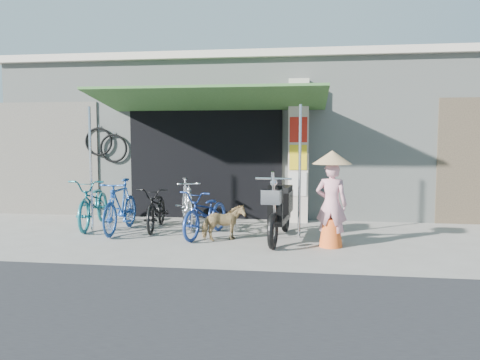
# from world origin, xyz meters

# --- Properties ---
(ground) EXTENTS (80.00, 80.00, 0.00)m
(ground) POSITION_xyz_m (0.00, 0.00, 0.00)
(ground) COLOR gray
(ground) RESTS_ON ground
(bicycle_shop) EXTENTS (12.30, 5.30, 3.66)m
(bicycle_shop) POSITION_xyz_m (-0.00, 5.09, 1.83)
(bicycle_shop) COLOR #959B94
(bicycle_shop) RESTS_ON ground
(shop_pillar) EXTENTS (0.42, 0.44, 3.00)m
(shop_pillar) POSITION_xyz_m (0.85, 2.45, 1.50)
(shop_pillar) COLOR beige
(shop_pillar) RESTS_ON ground
(awning) EXTENTS (4.60, 1.88, 2.72)m
(awning) POSITION_xyz_m (-0.90, 1.63, 2.51)
(awning) COLOR #315B29
(awning) RESTS_ON ground
(neighbour_left) EXTENTS (2.60, 0.06, 2.60)m
(neighbour_left) POSITION_xyz_m (-5.00, 2.59, 1.30)
(neighbour_left) COLOR #6B665B
(neighbour_left) RESTS_ON ground
(bike_teal) EXTENTS (0.95, 1.95, 0.98)m
(bike_teal) POSITION_xyz_m (-3.15, 1.18, 0.49)
(bike_teal) COLOR #176069
(bike_teal) RESTS_ON ground
(bike_blue) EXTENTS (0.50, 1.68, 1.00)m
(bike_blue) POSITION_xyz_m (-2.44, 0.77, 0.50)
(bike_blue) COLOR #224E9F
(bike_blue) RESTS_ON ground
(bike_black) EXTENTS (0.75, 1.66, 0.84)m
(bike_black) POSITION_xyz_m (-1.85, 1.14, 0.42)
(bike_black) COLOR black
(bike_black) RESTS_ON ground
(bike_silver) EXTENTS (1.01, 1.67, 0.97)m
(bike_silver) POSITION_xyz_m (-1.35, 1.51, 0.49)
(bike_silver) COLOR silver
(bike_silver) RESTS_ON ground
(bike_navy) EXTENTS (0.97, 1.72, 0.86)m
(bike_navy) POSITION_xyz_m (-0.76, 0.64, 0.43)
(bike_navy) COLOR navy
(bike_navy) RESTS_ON ground
(street_dog) EXTENTS (0.80, 0.63, 0.62)m
(street_dog) POSITION_xyz_m (-0.40, 0.33, 0.31)
(street_dog) COLOR #AC7B5B
(street_dog) RESTS_ON ground
(moped) EXTENTS (0.58, 2.03, 1.15)m
(moped) POSITION_xyz_m (0.57, 0.56, 0.52)
(moped) COLOR black
(moped) RESTS_ON ground
(nun) EXTENTS (0.64, 0.64, 1.57)m
(nun) POSITION_xyz_m (1.42, 0.11, 0.79)
(nun) COLOR pink
(nun) RESTS_ON ground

